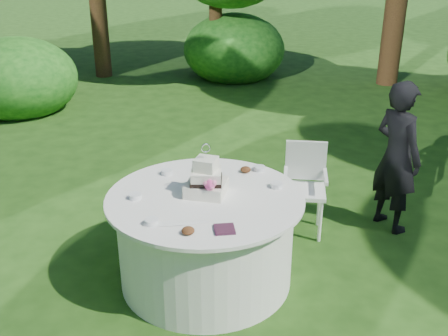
{
  "coord_description": "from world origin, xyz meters",
  "views": [
    {
      "loc": [
        -0.29,
        -3.66,
        2.6
      ],
      "look_at": [
        0.15,
        0.0,
        1.0
      ],
      "focal_mm": 42.0,
      "sensor_mm": 36.0,
      "label": 1
    }
  ],
  "objects_px": {
    "napkins": "(225,229)",
    "chair": "(305,181)",
    "guest": "(397,157)",
    "table": "(206,238)",
    "cake": "(206,181)"
  },
  "relations": [
    {
      "from": "cake",
      "to": "guest",
      "type": "bearing_deg",
      "value": 18.92
    },
    {
      "from": "napkins",
      "to": "cake",
      "type": "distance_m",
      "value": 0.6
    },
    {
      "from": "napkins",
      "to": "chair",
      "type": "height_order",
      "value": "chair"
    },
    {
      "from": "guest",
      "to": "chair",
      "type": "distance_m",
      "value": 0.89
    },
    {
      "from": "table",
      "to": "chair",
      "type": "bearing_deg",
      "value": 35.63
    },
    {
      "from": "napkins",
      "to": "table",
      "type": "distance_m",
      "value": 0.68
    },
    {
      "from": "napkins",
      "to": "guest",
      "type": "height_order",
      "value": "guest"
    },
    {
      "from": "napkins",
      "to": "guest",
      "type": "distance_m",
      "value": 2.16
    },
    {
      "from": "guest",
      "to": "table",
      "type": "xyz_separation_m",
      "value": [
        -1.87,
        -0.67,
        -0.35
      ]
    },
    {
      "from": "napkins",
      "to": "cake",
      "type": "bearing_deg",
      "value": 97.11
    },
    {
      "from": "napkins",
      "to": "chair",
      "type": "xyz_separation_m",
      "value": [
        0.92,
        1.27,
        -0.26
      ]
    },
    {
      "from": "guest",
      "to": "table",
      "type": "bearing_deg",
      "value": 88.38
    },
    {
      "from": "guest",
      "to": "table",
      "type": "height_order",
      "value": "guest"
    },
    {
      "from": "napkins",
      "to": "cake",
      "type": "xyz_separation_m",
      "value": [
        -0.07,
        0.59,
        0.1
      ]
    },
    {
      "from": "guest",
      "to": "cake",
      "type": "bearing_deg",
      "value": 87.48
    }
  ]
}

